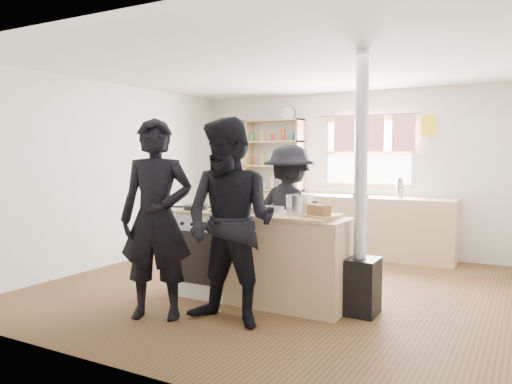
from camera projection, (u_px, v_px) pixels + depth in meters
ground at (274, 287)px, 5.76m from camera, size 5.00×5.00×0.01m
back_counter at (339, 225)px, 7.66m from camera, size 3.40×0.55×0.90m
shelving_unit at (274, 155)px, 8.26m from camera, size 1.00×0.28×1.20m
thermos at (400, 189)px, 7.17m from camera, size 0.10×0.10×0.27m
cooking_island at (262, 257)px, 5.17m from camera, size 1.97×0.64×0.93m
skillet_greens at (196, 207)px, 5.40m from camera, size 0.32×0.32×0.05m
roast_tray at (264, 210)px, 5.06m from camera, size 0.35×0.28×0.07m
stockpot_stove at (233, 201)px, 5.48m from camera, size 0.22×0.22×0.18m
stockpot_counter at (300, 204)px, 5.01m from camera, size 0.29×0.29×0.21m
bread_board at (319, 212)px, 4.73m from camera, size 0.34×0.30×0.12m
flue_heater at (360, 247)px, 4.75m from camera, size 0.35×0.35×2.50m
person_near_left at (156, 219)px, 4.62m from camera, size 0.80×0.68×1.86m
person_near_right at (230, 222)px, 4.42m from camera, size 0.91×0.71×1.86m
person_far at (289, 214)px, 5.93m from camera, size 1.15×0.80×1.64m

